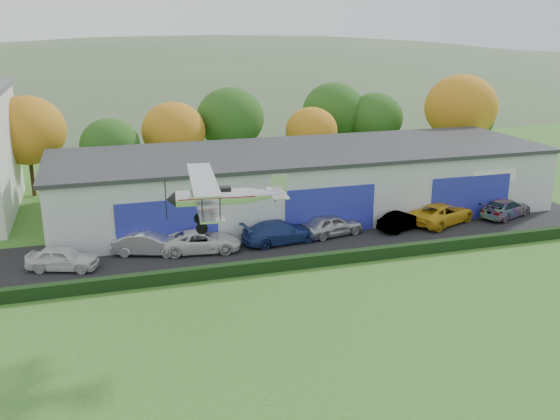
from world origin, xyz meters
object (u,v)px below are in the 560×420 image
object	(u,v)px
car_1	(148,243)
car_4	(332,225)
car_2	(202,241)
biplane	(221,195)
car_3	(280,232)
car_5	(403,221)
car_0	(63,258)
car_7	(506,208)
car_6	(442,213)
hangar	(304,181)

from	to	relation	value
car_1	car_4	distance (m)	13.36
car_2	biplane	world-z (taller)	biplane
car_3	car_5	bearing A→B (deg)	-95.68
car_1	biplane	world-z (taller)	biplane
car_0	car_4	bearing A→B (deg)	-67.53
car_5	car_7	xyz separation A→B (m)	(9.55, 0.45, 0.05)
car_5	car_6	size ratio (longest dim) A/B	0.72
car_5	hangar	bearing A→B (deg)	18.77
car_2	car_6	size ratio (longest dim) A/B	0.91
car_4	car_7	size ratio (longest dim) A/B	0.93
car_2	car_4	size ratio (longest dim) A/B	1.12
car_1	biplane	xyz separation A→B (m)	(2.89, -11.13, 6.07)
hangar	car_7	bearing A→B (deg)	-22.91
biplane	car_1	bearing A→B (deg)	110.59
car_0	car_2	xyz separation A→B (m)	(9.08, 0.65, -0.02)
hangar	biplane	size ratio (longest dim) A/B	5.79
car_3	car_6	size ratio (longest dim) A/B	0.95
car_0	car_4	world-z (taller)	car_4
hangar	car_0	xyz separation A→B (m)	(-18.92, -7.71, -1.84)
hangar	car_5	bearing A→B (deg)	-50.75
biplane	car_3	bearing A→B (deg)	65.28
hangar	car_5	xyz separation A→B (m)	(5.60, -6.86, -1.91)
hangar	car_5	distance (m)	9.06
car_1	car_4	world-z (taller)	car_4
car_3	car_1	bearing A→B (deg)	81.31
car_0	car_1	bearing A→B (deg)	-58.78
car_5	car_6	xyz separation A→B (m)	(3.69, 0.47, 0.12)
car_4	biplane	bearing A→B (deg)	125.40
car_7	biplane	bearing A→B (deg)	91.13
car_3	car_7	distance (m)	19.32
car_1	car_7	distance (m)	28.57
car_6	car_5	bearing A→B (deg)	73.80
car_6	car_7	distance (m)	5.86
car_4	car_6	distance (m)	9.36
car_3	car_6	bearing A→B (deg)	-93.79
car_1	car_7	xyz separation A→B (m)	(28.57, 0.10, -0.05)
car_6	biplane	distance (m)	23.58
car_0	car_4	size ratio (longest dim) A/B	0.94
car_7	biplane	world-z (taller)	biplane
hangar	car_3	xyz separation A→B (m)	(-4.16, -6.93, -1.80)
car_4	car_5	xyz separation A→B (m)	(5.66, -0.33, -0.12)
hangar	car_2	distance (m)	12.25
car_0	car_2	bearing A→B (deg)	-67.00
car_1	car_5	distance (m)	19.03
car_1	biplane	distance (m)	13.00
car_1	car_5	world-z (taller)	car_1
car_0	car_7	bearing A→B (deg)	-68.93
car_2	car_0	bearing A→B (deg)	101.82
car_7	biplane	size ratio (longest dim) A/B	0.73
car_4	biplane	world-z (taller)	biplane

